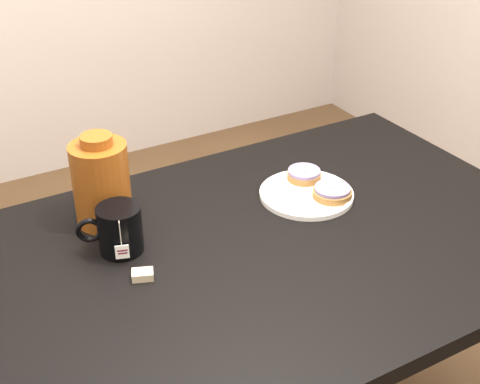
% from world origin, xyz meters
% --- Properties ---
extents(table, '(1.40, 0.90, 0.75)m').
position_xyz_m(table, '(0.00, 0.00, 0.67)').
color(table, black).
rests_on(table, ground_plane).
extents(plate, '(0.24, 0.24, 0.02)m').
position_xyz_m(plate, '(0.20, 0.12, 0.76)').
color(plate, white).
rests_on(plate, table).
extents(bagel_back, '(0.09, 0.09, 0.03)m').
position_xyz_m(bagel_back, '(0.24, 0.18, 0.78)').
color(bagel_back, brown).
rests_on(bagel_back, plate).
extents(bagel_front, '(0.14, 0.14, 0.03)m').
position_xyz_m(bagel_front, '(0.25, 0.07, 0.78)').
color(bagel_front, brown).
rests_on(bagel_front, plate).
extents(mug, '(0.16, 0.13, 0.11)m').
position_xyz_m(mug, '(-0.29, 0.14, 0.81)').
color(mug, black).
rests_on(mug, table).
extents(teabag_pouch, '(0.05, 0.05, 0.02)m').
position_xyz_m(teabag_pouch, '(-0.29, 0.02, 0.76)').
color(teabag_pouch, '#C6B793').
rests_on(teabag_pouch, table).
extents(bagel_package, '(0.14, 0.14, 0.22)m').
position_xyz_m(bagel_package, '(-0.28, 0.27, 0.85)').
color(bagel_package, '#612B0C').
rests_on(bagel_package, table).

